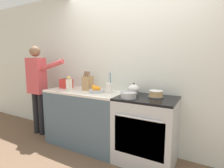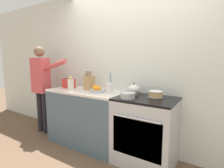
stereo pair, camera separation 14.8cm
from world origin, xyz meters
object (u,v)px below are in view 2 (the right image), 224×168
stove_range (145,131)px  layer_cake (156,95)px  knife_block (89,83)px  tea_kettle (134,89)px  fruit_bowl (97,89)px  person_baker (41,82)px  mixing_bowl (127,95)px  toaster (69,83)px  milk_carton (71,83)px  utensil_crock (110,88)px

stove_range → layer_cake: size_ratio=4.21×
stove_range → layer_cake: layer_cake is taller
knife_block → tea_kettle: bearing=4.6°
fruit_bowl → person_baker: bearing=-177.1°
mixing_bowl → toaster: 1.30m
knife_block → toaster: size_ratio=1.39×
mixing_bowl → milk_carton: milk_carton is taller
milk_carton → person_baker: person_baker is taller
mixing_bowl → knife_block: 0.88m
layer_cake → toaster: size_ratio=0.97×
knife_block → toaster: bearing=-174.3°
knife_block → utensil_crock: bearing=-6.8°
utensil_crock → fruit_bowl: bearing=-164.0°
stove_range → mixing_bowl: (-0.20, -0.15, 0.50)m
toaster → milk_carton: 0.26m
knife_block → stove_range: bearing=-4.4°
stove_range → fruit_bowl: fruit_bowl is taller
layer_cake → knife_block: bearing=179.9°
milk_carton → fruit_bowl: bearing=10.7°
stove_range → layer_cake: bearing=36.4°
layer_cake → mixing_bowl: layer_cake is taller
layer_cake → utensil_crock: 0.70m
utensil_crock → mixing_bowl: bearing=-24.5°
person_baker → utensil_crock: bearing=-2.8°
fruit_bowl → layer_cake: bearing=6.8°
mixing_bowl → knife_block: size_ratio=0.68×
tea_kettle → knife_block: (-0.79, -0.06, 0.05)m
mixing_bowl → utensil_crock: 0.44m
knife_block → fruit_bowl: knife_block is taller
utensil_crock → milk_carton: utensil_crock is taller
stove_range → milk_carton: 1.40m
milk_carton → layer_cake: bearing=8.2°
tea_kettle → utensil_crock: size_ratio=0.62×
milk_carton → person_baker: (-0.81, 0.02, -0.04)m
tea_kettle → mixing_bowl: bearing=-81.1°
toaster → person_baker: size_ratio=0.14×
layer_cake → mixing_bowl: size_ratio=1.02×
stove_range → tea_kettle: (-0.24, 0.14, 0.53)m
stove_range → layer_cake: 0.52m
stove_range → person_baker: size_ratio=0.55×
tea_kettle → mixing_bowl: 0.30m
layer_cake → utensil_crock: bearing=-175.9°
fruit_bowl → milk_carton: milk_carton is taller
stove_range → milk_carton: (-1.27, -0.12, 0.57)m
stove_range → fruit_bowl: 0.94m
mixing_bowl → person_baker: (-1.88, 0.06, 0.03)m
mixing_bowl → fruit_bowl: 0.61m
utensil_crock → milk_carton: bearing=-167.7°
mixing_bowl → person_baker: person_baker is taller
stove_range → mixing_bowl: size_ratio=4.30×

